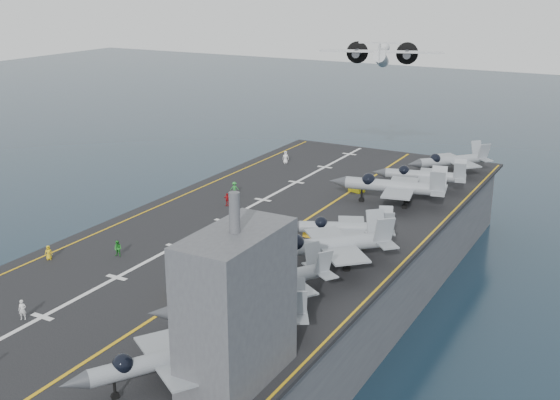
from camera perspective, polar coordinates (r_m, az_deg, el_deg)
The scene contains 27 objects.
ground at distance 90.24m, azimuth -1.24°, elevation -8.57°, with size 500.00×500.00×0.00m, color #142135.
hull at distance 88.14m, azimuth -1.26°, elevation -5.66°, with size 36.00×90.00×10.00m, color #56595E.
flight_deck at distance 86.20m, azimuth -1.28°, elevation -2.48°, with size 38.00×92.00×0.40m, color black.
foul_line at distance 84.75m, azimuth 0.47°, elevation -2.68°, with size 0.35×90.00×0.02m, color gold.
landing_centerline at distance 89.12m, azimuth -4.63°, elevation -1.70°, with size 0.50×90.00×0.02m, color silver.
deck_edge_port at distance 95.34m, azimuth -10.16°, elevation -0.62°, with size 0.25×90.00×0.02m, color gold.
deck_edge_stbd at distance 79.09m, azimuth 10.43°, elevation -4.53°, with size 0.25×90.00×0.02m, color gold.
island_superstructure at distance 52.35m, azimuth -3.59°, elevation -7.24°, with size 5.00×10.00×15.00m, color #56595E, non-canonical shape.
fighter_jet_0 at distance 54.47m, azimuth -9.57°, elevation -12.57°, with size 14.68×16.03×4.63m, color gray, non-canonical shape.
fighter_jet_1 at distance 60.66m, azimuth -3.39°, elevation -8.95°, with size 16.38×14.79×4.74m, color gray, non-canonical shape.
fighter_jet_2 at distance 66.56m, azimuth -0.51°, elevation -6.42°, with size 14.97×16.24×4.69m, color gray, non-canonical shape.
fighter_jet_3 at distance 73.97m, azimuth 3.91°, elevation -3.54°, with size 19.05×18.88×5.59m, color #9DA6AF, non-canonical shape.
fighter_jet_4 at distance 80.75m, azimuth 5.36°, elevation -2.16°, with size 15.14×13.06×4.43m, color #9FA5AF, non-canonical shape.
fighter_jet_6 at distance 95.61m, azimuth 9.28°, elevation 1.20°, with size 17.65×13.50×5.51m, color gray, non-canonical shape.
fighter_jet_7 at distance 103.13m, azimuth 11.68°, elevation 2.03°, with size 15.16×11.87×4.66m, color #949AA5, non-canonical shape.
fighter_jet_8 at distance 112.43m, azimuth 13.83°, elevation 3.21°, with size 16.04×16.32×4.77m, color gray, non-canonical shape.
tow_cart_a at distance 69.23m, azimuth -7.71°, elevation -7.13°, with size 2.26×1.53×1.32m, color gold, non-canonical shape.
tow_cart_b at distance 83.48m, azimuth 2.61°, elevation -2.63°, with size 1.87×1.22×1.11m, color gold, non-canonical shape.
tow_cart_c at distance 101.39m, azimuth 6.24°, elevation 1.03°, with size 2.37×1.90×1.24m, color yellow, non-canonical shape.
crew_0 at distance 80.75m, azimuth -18.30°, elevation -4.08°, with size 1.15×1.15×1.63m, color yellow.
crew_1 at distance 67.92m, azimuth -20.20°, elevation -8.37°, with size 1.37×1.26×1.90m, color silver.
crew_2 at distance 79.58m, azimuth -13.04°, elevation -3.86°, with size 1.18×0.86×1.83m, color #1F8E25.
crew_3 at distance 99.63m, azimuth -3.73°, elevation 0.97°, with size 1.32×1.24×1.83m, color #268C33.
crew_4 at distance 94.75m, azimuth -4.32°, elevation 0.05°, with size 1.11×0.79×1.76m, color #B51016.
crew_5 at distance 116.12m, azimuth 0.45°, elevation 3.50°, with size 1.49×1.38×2.06m, color white.
crew_7 at distance 75.12m, azimuth -7.11°, elevation -4.75°, with size 1.35×1.49×2.07m, color #268C33.
transport_plane at distance 136.16m, azimuth 8.22°, elevation 11.29°, with size 26.87×22.08×5.48m, color silver, non-canonical shape.
Camera 1 is at (40.69, -69.93, 39.97)m, focal length 45.00 mm.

